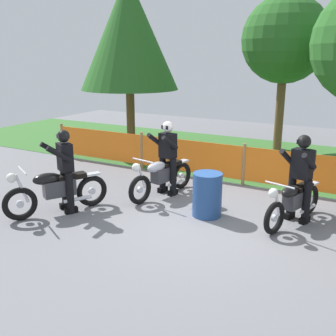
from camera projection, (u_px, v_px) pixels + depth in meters
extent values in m
cube|color=slate|center=(199.00, 221.00, 7.71)|extent=(24.00, 24.00, 0.02)
cube|color=#386B2D|center=(272.00, 160.00, 12.21)|extent=(24.00, 5.61, 0.01)
cylinder|color=#997547|center=(62.00, 140.00, 12.49)|extent=(0.08, 0.08, 1.05)
cylinder|color=#997547|center=(142.00, 151.00, 11.10)|extent=(0.08, 0.08, 1.05)
cylinder|color=#997547|center=(244.00, 164.00, 9.71)|extent=(0.08, 0.08, 1.05)
cube|color=orange|center=(100.00, 144.00, 11.79)|extent=(2.88, 0.02, 0.85)
cube|color=orange|center=(189.00, 156.00, 10.40)|extent=(2.88, 0.02, 0.85)
cube|color=orange|center=(306.00, 172.00, 9.02)|extent=(2.88, 0.02, 0.85)
cylinder|color=brown|center=(131.00, 119.00, 13.48)|extent=(0.28, 0.28, 2.00)
cone|color=#286023|center=(129.00, 33.00, 12.72)|extent=(3.21, 3.21, 3.57)
cylinder|color=brown|center=(280.00, 111.00, 13.22)|extent=(0.28, 0.28, 2.61)
sphere|color=#286023|center=(285.00, 39.00, 12.60)|extent=(2.77, 2.77, 2.77)
torus|color=black|center=(274.00, 218.00, 7.06)|extent=(0.27, 0.61, 0.61)
cylinder|color=silver|center=(274.00, 218.00, 7.06)|extent=(0.09, 0.14, 0.13)
torus|color=black|center=(310.00, 200.00, 7.96)|extent=(0.27, 0.61, 0.61)
cylinder|color=silver|center=(310.00, 200.00, 7.96)|extent=(0.09, 0.14, 0.13)
cube|color=#38383D|center=(295.00, 199.00, 7.49)|extent=(0.38, 0.61, 0.30)
ellipsoid|color=black|center=(290.00, 191.00, 7.29)|extent=(0.36, 0.54, 0.21)
cube|color=black|center=(302.00, 187.00, 7.61)|extent=(0.35, 0.57, 0.10)
cube|color=silver|center=(311.00, 184.00, 7.87)|extent=(0.24, 0.37, 0.04)
cylinder|color=silver|center=(277.00, 203.00, 7.03)|extent=(0.11, 0.23, 0.54)
sphere|color=white|center=(273.00, 193.00, 6.86)|extent=(0.21, 0.21, 0.17)
cylinder|color=silver|center=(280.00, 185.00, 6.96)|extent=(0.56, 0.19, 0.03)
cylinder|color=silver|center=(308.00, 209.00, 7.66)|extent=(0.21, 0.52, 0.07)
torus|color=black|center=(140.00, 190.00, 8.50)|extent=(0.24, 0.65, 0.64)
cylinder|color=silver|center=(140.00, 190.00, 8.50)|extent=(0.09, 0.15, 0.14)
torus|color=black|center=(182.00, 176.00, 9.51)|extent=(0.24, 0.65, 0.64)
cylinder|color=silver|center=(182.00, 176.00, 9.51)|extent=(0.09, 0.15, 0.14)
cube|color=#38383D|center=(163.00, 174.00, 8.99)|extent=(0.36, 0.64, 0.32)
ellipsoid|color=#B7B7C1|center=(156.00, 167.00, 8.76)|extent=(0.34, 0.56, 0.22)
cube|color=black|center=(171.00, 164.00, 9.12)|extent=(0.33, 0.59, 0.10)
cube|color=silver|center=(182.00, 161.00, 9.41)|extent=(0.23, 0.39, 0.04)
cylinder|color=silver|center=(142.00, 176.00, 8.46)|extent=(0.10, 0.24, 0.57)
sphere|color=white|center=(136.00, 167.00, 8.28)|extent=(0.21, 0.21, 0.18)
cylinder|color=silver|center=(143.00, 161.00, 8.40)|extent=(0.59, 0.16, 0.03)
cylinder|color=silver|center=(177.00, 183.00, 9.18)|extent=(0.19, 0.55, 0.07)
torus|color=black|center=(20.00, 204.00, 7.64)|extent=(0.43, 0.64, 0.67)
cylinder|color=silver|center=(20.00, 204.00, 7.64)|extent=(0.13, 0.16, 0.15)
torus|color=black|center=(92.00, 191.00, 8.39)|extent=(0.43, 0.64, 0.67)
cylinder|color=silver|center=(92.00, 191.00, 8.39)|extent=(0.13, 0.16, 0.15)
cube|color=#38383D|center=(60.00, 188.00, 7.99)|extent=(0.52, 0.67, 0.33)
ellipsoid|color=black|center=(47.00, 179.00, 7.81)|extent=(0.48, 0.60, 0.23)
cube|color=black|center=(71.00, 176.00, 8.07)|extent=(0.49, 0.62, 0.10)
cube|color=silver|center=(91.00, 174.00, 8.29)|extent=(0.33, 0.41, 0.04)
cylinder|color=silver|center=(22.00, 189.00, 7.59)|extent=(0.17, 0.24, 0.59)
sphere|color=white|center=(11.00, 178.00, 7.44)|extent=(0.26, 0.26, 0.19)
cylinder|color=silver|center=(22.00, 170.00, 7.52)|extent=(0.56, 0.33, 0.03)
cylinder|color=silver|center=(78.00, 199.00, 8.10)|extent=(0.34, 0.54, 0.07)
cylinder|color=black|center=(306.00, 202.00, 7.49)|extent=(0.19, 0.19, 0.86)
cube|color=black|center=(305.00, 220.00, 7.59)|extent=(0.18, 0.28, 0.12)
cylinder|color=black|center=(291.00, 198.00, 7.71)|extent=(0.19, 0.19, 0.86)
cube|color=black|center=(289.00, 215.00, 7.81)|extent=(0.18, 0.28, 0.12)
cube|color=black|center=(302.00, 164.00, 7.41)|extent=(0.41, 0.33, 0.56)
cylinder|color=black|center=(309.00, 161.00, 7.10)|extent=(0.23, 0.49, 0.38)
cylinder|color=black|center=(287.00, 157.00, 7.41)|extent=(0.23, 0.49, 0.38)
sphere|color=black|center=(304.00, 142.00, 7.29)|extent=(0.31, 0.31, 0.25)
cube|color=black|center=(302.00, 142.00, 7.23)|extent=(0.18, 0.08, 0.08)
cube|color=#1E232D|center=(307.00, 160.00, 7.51)|extent=(0.31, 0.23, 0.40)
cylinder|color=black|center=(173.00, 177.00, 9.01)|extent=(0.18, 0.18, 0.86)
cube|color=black|center=(173.00, 192.00, 9.11)|extent=(0.16, 0.28, 0.12)
cylinder|color=black|center=(163.00, 174.00, 9.22)|extent=(0.18, 0.18, 0.86)
cube|color=black|center=(163.00, 189.00, 9.32)|extent=(0.16, 0.28, 0.12)
cube|color=black|center=(168.00, 146.00, 8.92)|extent=(0.40, 0.31, 0.56)
cylinder|color=black|center=(170.00, 143.00, 8.62)|extent=(0.20, 0.49, 0.38)
cylinder|color=black|center=(155.00, 140.00, 8.90)|extent=(0.20, 0.49, 0.38)
sphere|color=white|center=(168.00, 127.00, 8.81)|extent=(0.30, 0.30, 0.25)
cube|color=black|center=(165.00, 127.00, 8.73)|extent=(0.18, 0.07, 0.08)
cylinder|color=black|center=(70.00, 193.00, 7.97)|extent=(0.20, 0.20, 0.86)
cube|color=black|center=(71.00, 210.00, 8.07)|extent=(0.22, 0.28, 0.12)
cylinder|color=black|center=(65.00, 189.00, 8.23)|extent=(0.20, 0.20, 0.86)
cube|color=black|center=(66.00, 205.00, 8.33)|extent=(0.22, 0.28, 0.12)
cube|color=black|center=(65.00, 157.00, 7.90)|extent=(0.43, 0.38, 0.56)
cylinder|color=black|center=(59.00, 154.00, 7.60)|extent=(0.32, 0.47, 0.38)
cylinder|color=black|center=(52.00, 150.00, 7.96)|extent=(0.32, 0.47, 0.38)
sphere|color=black|center=(63.00, 136.00, 7.79)|extent=(0.34, 0.34, 0.25)
cube|color=black|center=(58.00, 137.00, 7.74)|extent=(0.17, 0.11, 0.08)
cylinder|color=navy|center=(207.00, 195.00, 7.85)|extent=(0.58, 0.58, 0.88)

